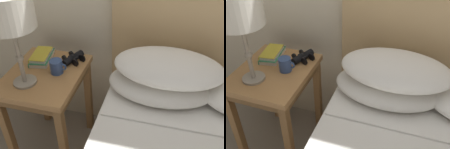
% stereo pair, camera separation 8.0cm
% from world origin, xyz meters
% --- Properties ---
extents(nightstand, '(0.44, 0.53, 0.65)m').
position_xyz_m(nightstand, '(-0.69, 0.56, 0.55)').
color(nightstand, '#AD7A47').
rests_on(nightstand, ground_plane).
extents(table_lamp, '(0.25, 0.25, 0.52)m').
position_xyz_m(table_lamp, '(-0.74, 0.44, 1.07)').
color(table_lamp, gray).
rests_on(table_lamp, nightstand).
extents(book_on_nightstand, '(0.15, 0.22, 0.03)m').
position_xyz_m(book_on_nightstand, '(-0.76, 0.69, 0.67)').
color(book_on_nightstand, silver).
rests_on(book_on_nightstand, nightstand).
extents(book_stacked_on_top, '(0.13, 0.19, 0.02)m').
position_xyz_m(book_stacked_on_top, '(-0.77, 0.68, 0.69)').
color(book_stacked_on_top, silver).
rests_on(book_stacked_on_top, book_on_nightstand).
extents(binoculars_pair, '(0.16, 0.16, 0.05)m').
position_xyz_m(binoculars_pair, '(-0.56, 0.72, 0.67)').
color(binoculars_pair, black).
rests_on(binoculars_pair, nightstand).
extents(coffee_mug, '(0.10, 0.08, 0.08)m').
position_xyz_m(coffee_mug, '(-0.61, 0.58, 0.70)').
color(coffee_mug, '#334C84').
rests_on(coffee_mug, nightstand).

